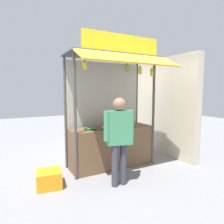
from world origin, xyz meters
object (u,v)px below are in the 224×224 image
banana_bunch_rightmost (127,68)px  plastic_crate (49,179)px  vendor_person (119,133)px  magazine_stack_back_left (90,129)px  water_bottle_mid_left (121,120)px  water_bottle_mid_right (127,120)px  water_bottle_front_left (113,121)px  banana_bunch_inner_left (140,71)px  magazine_stack_front_right (128,125)px  magazine_stack_center (106,128)px  banana_bunch_inner_right (85,65)px  banana_bunch_leftmost (152,73)px

banana_bunch_rightmost → plastic_crate: banana_bunch_rightmost is taller
vendor_person → magazine_stack_back_left: bearing=118.8°
water_bottle_mid_left → water_bottle_mid_right: size_ratio=1.15×
water_bottle_front_left → banana_bunch_inner_left: banana_bunch_inner_left is taller
banana_bunch_rightmost → banana_bunch_inner_left: (0.32, -0.00, -0.03)m
water_bottle_mid_left → water_bottle_mid_right: bearing=-1.1°
water_bottle_mid_right → vendor_person: 1.32m
vendor_person → magazine_stack_front_right: bearing=63.8°
vendor_person → plastic_crate: 1.51m
water_bottle_mid_right → magazine_stack_back_left: water_bottle_mid_right is taller
magazine_stack_center → banana_bunch_inner_right: size_ratio=1.07×
water_bottle_mid_right → banana_bunch_inner_left: (-0.03, -0.53, 1.14)m
vendor_person → water_bottle_mid_right: bearing=66.7°
water_bottle_mid_left → magazine_stack_center: water_bottle_mid_left is taller
plastic_crate → banana_bunch_leftmost: bearing=-1.0°
magazine_stack_back_left → banana_bunch_leftmost: size_ratio=0.82×
water_bottle_mid_left → banana_bunch_inner_left: 1.25m
magazine_stack_back_left → banana_bunch_rightmost: banana_bunch_rightmost is taller
magazine_stack_center → water_bottle_front_left: bearing=42.1°
banana_bunch_rightmost → banana_bunch_leftmost: bearing=-0.3°
magazine_stack_front_right → magazine_stack_back_left: 0.91m
magazine_stack_front_right → magazine_stack_back_left: size_ratio=1.03×
water_bottle_mid_right → banana_bunch_rightmost: bearing=-124.0°
banana_bunch_inner_right → banana_bunch_inner_left: bearing=-0.0°
banana_bunch_leftmost → vendor_person: 1.69m
banana_bunch_rightmost → banana_bunch_inner_right: bearing=-179.8°
magazine_stack_center → banana_bunch_leftmost: 1.59m
water_bottle_front_left → banana_bunch_inner_left: size_ratio=0.97×
banana_bunch_rightmost → plastic_crate: 2.61m
magazine_stack_back_left → banana_bunch_inner_right: (-0.24, -0.40, 1.28)m
water_bottle_mid_left → plastic_crate: 2.06m
banana_bunch_inner_right → banana_bunch_rightmost: 0.93m
banana_bunch_inner_right → magazine_stack_center: bearing=22.2°
magazine_stack_front_right → vendor_person: size_ratio=0.16×
magazine_stack_back_left → banana_bunch_inner_left: (1.01, -0.40, 1.24)m
magazine_stack_center → magazine_stack_back_left: bearing=151.4°
plastic_crate → water_bottle_front_left: bearing=16.4°
magazine_stack_front_right → banana_bunch_inner_left: bearing=-68.6°
water_bottle_mid_left → water_bottle_front_left: 0.25m
magazine_stack_center → banana_bunch_inner_right: 1.40m
magazine_stack_center → vendor_person: vendor_person is taller
banana_bunch_inner_left → banana_bunch_leftmost: bearing=0.0°
banana_bunch_inner_left → magazine_stack_center: bearing=161.9°
water_bottle_mid_left → plastic_crate: size_ratio=0.65×
magazine_stack_center → banana_bunch_rightmost: banana_bunch_rightmost is taller
plastic_crate → banana_bunch_inner_right: bearing=-3.2°
magazine_stack_front_right → banana_bunch_rightmost: (-0.22, -0.27, 1.26)m
banana_bunch_inner_left → vendor_person: (-0.80, -0.50, -1.19)m
water_bottle_front_left → plastic_crate: size_ratio=0.66×
banana_bunch_inner_right → water_bottle_mid_right: bearing=22.5°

